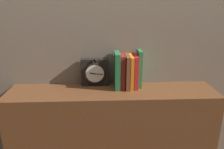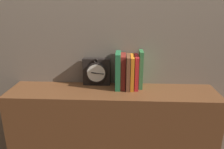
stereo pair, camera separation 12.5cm
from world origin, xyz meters
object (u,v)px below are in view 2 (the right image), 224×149
(book_slot1_maroon, at_px, (123,71))
(book_slot2_brown, at_px, (128,72))
(book_slot3_orange, at_px, (132,72))
(book_slot4_red, at_px, (136,72))
(book_slot5_green, at_px, (141,69))
(clock, at_px, (97,72))
(book_slot0_green, at_px, (118,70))

(book_slot1_maroon, xyz_separation_m, book_slot2_brown, (0.03, -0.01, -0.00))
(book_slot3_orange, xyz_separation_m, book_slot4_red, (0.03, 0.01, -0.00))
(book_slot1_maroon, bearing_deg, book_slot5_green, 7.89)
(book_slot4_red, height_order, book_slot5_green, book_slot5_green)
(book_slot4_red, bearing_deg, book_slot2_brown, -172.98)
(book_slot2_brown, bearing_deg, book_slot3_orange, 3.32)
(book_slot1_maroon, height_order, book_slot2_brown, book_slot1_maroon)
(clock, distance_m, book_slot5_green, 0.30)
(book_slot4_red, bearing_deg, book_slot5_green, 28.97)
(book_slot3_orange, distance_m, book_slot5_green, 0.06)
(book_slot4_red, bearing_deg, book_slot0_green, -178.48)
(clock, relative_size, book_slot0_green, 0.81)
(book_slot0_green, relative_size, book_slot5_green, 0.97)
(book_slot1_maroon, distance_m, book_slot2_brown, 0.03)
(clock, bearing_deg, book_slot1_maroon, -13.23)
(book_slot3_orange, xyz_separation_m, book_slot5_green, (0.06, 0.02, 0.01))
(book_slot2_brown, height_order, book_slot4_red, book_slot2_brown)
(clock, relative_size, book_slot4_red, 0.88)
(clock, distance_m, book_slot3_orange, 0.25)
(book_slot5_green, bearing_deg, book_slot3_orange, -159.62)
(clock, bearing_deg, book_slot0_green, -17.17)
(clock, height_order, book_slot3_orange, book_slot3_orange)
(book_slot3_orange, height_order, book_slot4_red, same)
(book_slot0_green, relative_size, book_slot4_red, 1.09)
(book_slot2_brown, bearing_deg, clock, 167.03)
(book_slot3_orange, bearing_deg, clock, 168.75)
(clock, relative_size, book_slot5_green, 0.78)
(clock, height_order, book_slot0_green, book_slot0_green)
(book_slot1_maroon, xyz_separation_m, book_slot4_red, (0.09, -0.00, -0.00))
(book_slot1_maroon, height_order, book_slot4_red, book_slot1_maroon)
(book_slot0_green, xyz_separation_m, book_slot2_brown, (0.07, -0.00, -0.01))
(clock, bearing_deg, book_slot5_green, -5.07)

